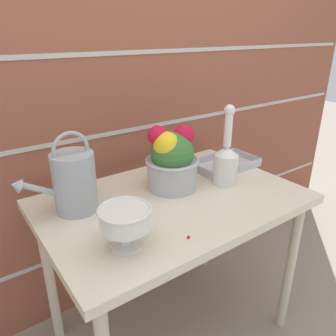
# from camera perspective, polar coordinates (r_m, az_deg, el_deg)

# --- Properties ---
(ground_plane) EXTENTS (12.00, 12.00, 0.00)m
(ground_plane) POSITION_cam_1_polar(r_m,az_deg,el_deg) (1.82, 0.72, -26.22)
(ground_plane) COLOR gray
(brick_wall) EXTENTS (3.60, 0.08, 2.20)m
(brick_wall) POSITION_cam_1_polar(r_m,az_deg,el_deg) (1.61, -9.12, 12.80)
(brick_wall) COLOR brown
(brick_wall) RESTS_ON ground_plane
(patio_table) EXTENTS (1.05, 0.70, 0.74)m
(patio_table) POSITION_cam_1_polar(r_m,az_deg,el_deg) (1.39, 0.85, -8.13)
(patio_table) COLOR beige
(patio_table) RESTS_ON ground_plane
(watering_can) EXTENTS (0.30, 0.16, 0.31)m
(watering_can) POSITION_cam_1_polar(r_m,az_deg,el_deg) (1.26, -16.13, -2.22)
(watering_can) COLOR #9EA3A8
(watering_can) RESTS_ON patio_table
(crystal_pedestal_bowl) EXTENTS (0.17, 0.17, 0.14)m
(crystal_pedestal_bowl) POSITION_cam_1_polar(r_m,az_deg,el_deg) (1.02, -7.51, -9.00)
(crystal_pedestal_bowl) COLOR silver
(crystal_pedestal_bowl) RESTS_ON patio_table
(flower_planter) EXTENTS (0.23, 0.23, 0.28)m
(flower_planter) POSITION_cam_1_polar(r_m,az_deg,el_deg) (1.38, 0.66, 1.49)
(flower_planter) COLOR #ADADB2
(flower_planter) RESTS_ON patio_table
(glass_decanter) EXTENTS (0.11, 0.11, 0.35)m
(glass_decanter) POSITION_cam_1_polar(r_m,az_deg,el_deg) (1.45, 10.04, 1.37)
(glass_decanter) COLOR silver
(glass_decanter) RESTS_ON patio_table
(wire_tray) EXTENTS (0.33, 0.20, 0.04)m
(wire_tray) POSITION_cam_1_polar(r_m,az_deg,el_deg) (1.66, 9.89, 0.54)
(wire_tray) COLOR #B7B7BC
(wire_tray) RESTS_ON patio_table
(fallen_petal) EXTENTS (0.01, 0.01, 0.01)m
(fallen_petal) POSITION_cam_1_polar(r_m,az_deg,el_deg) (1.10, 3.57, -11.94)
(fallen_petal) COLOR red
(fallen_petal) RESTS_ON patio_table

